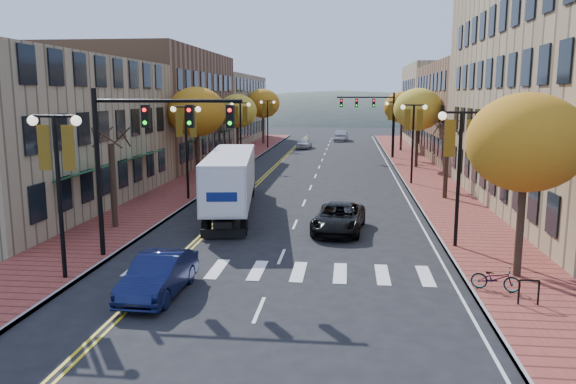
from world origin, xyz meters
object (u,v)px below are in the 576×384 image
(black_suv, at_px, (339,218))
(bicycle, at_px, (496,278))
(navy_sedan, at_px, (159,275))
(semi_truck, at_px, (232,177))

(black_suv, bearing_deg, bicycle, -50.82)
(navy_sedan, xyz_separation_m, bicycle, (11.40, 1.31, -0.14))
(semi_truck, relative_size, navy_sedan, 3.32)
(navy_sedan, bearing_deg, black_suv, 60.66)
(black_suv, bearing_deg, navy_sedan, -115.34)
(black_suv, height_order, bicycle, black_suv)
(navy_sedan, bearing_deg, semi_truck, 93.47)
(black_suv, distance_m, bicycle, 10.03)
(navy_sedan, xyz_separation_m, black_suv, (5.91, 9.70, -0.01))
(bicycle, bearing_deg, black_suv, 50.75)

